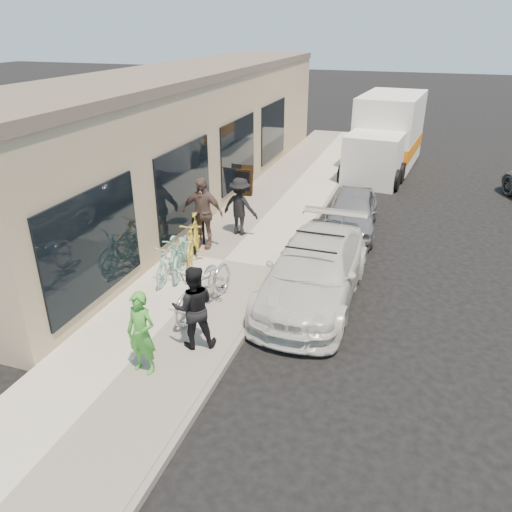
# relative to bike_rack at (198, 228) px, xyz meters

# --- Properties ---
(ground) EXTENTS (120.00, 120.00, 0.00)m
(ground) POSITION_rel_bike_rack_xyz_m (2.85, -3.40, -0.75)
(ground) COLOR black
(ground) RESTS_ON ground
(sidewalk) EXTENTS (3.00, 34.00, 0.15)m
(sidewalk) POSITION_rel_bike_rack_xyz_m (0.85, -0.40, -0.67)
(sidewalk) COLOR beige
(sidewalk) RESTS_ON ground
(curb) EXTENTS (0.12, 34.00, 0.13)m
(curb) POSITION_rel_bike_rack_xyz_m (2.40, -0.40, -0.68)
(curb) COLOR gray
(curb) RESTS_ON ground
(storefront) EXTENTS (3.60, 20.00, 4.22)m
(storefront) POSITION_rel_bike_rack_xyz_m (-2.39, 4.59, 1.38)
(storefront) COLOR tan
(storefront) RESTS_ON ground
(bike_rack) EXTENTS (0.10, 0.70, 0.99)m
(bike_rack) POSITION_rel_bike_rack_xyz_m (0.00, 0.00, 0.00)
(bike_rack) COLOR black
(bike_rack) RESTS_ON sidewalk
(sandwich_board) EXTENTS (0.70, 0.70, 0.99)m
(sandwich_board) POSITION_rel_bike_rack_xyz_m (-0.45, 4.58, -0.09)
(sandwich_board) COLOR black
(sandwich_board) RESTS_ON sidewalk
(sedan_white) EXTENTS (1.91, 4.67, 1.39)m
(sedan_white) POSITION_rel_bike_rack_xyz_m (3.33, -1.28, -0.07)
(sedan_white) COLOR silver
(sedan_white) RESTS_ON ground
(sedan_silver) EXTENTS (1.66, 3.56, 1.18)m
(sedan_silver) POSITION_rel_bike_rack_xyz_m (3.50, 2.93, -0.16)
(sedan_silver) COLOR gray
(sedan_silver) RESTS_ON ground
(moving_truck) EXTENTS (2.75, 6.13, 2.93)m
(moving_truck) POSITION_rel_bike_rack_xyz_m (3.68, 10.21, 0.55)
(moving_truck) COLOR white
(moving_truck) RESTS_ON ground
(tandem_bike) EXTENTS (1.00, 2.20, 1.12)m
(tandem_bike) POSITION_rel_bike_rack_xyz_m (1.38, -2.71, -0.04)
(tandem_bike) COLOR silver
(tandem_bike) RESTS_ON sidewalk
(woman_rider) EXTENTS (0.58, 0.42, 1.49)m
(woman_rider) POSITION_rel_bike_rack_xyz_m (1.22, -4.87, 0.15)
(woman_rider) COLOR green
(woman_rider) RESTS_ON sidewalk
(man_standing) EXTENTS (0.96, 0.88, 1.59)m
(man_standing) POSITION_rel_bike_rack_xyz_m (1.72, -3.92, 0.20)
(man_standing) COLOR black
(man_standing) RESTS_ON sidewalk
(cruiser_bike_a) EXTENTS (0.57, 1.58, 0.93)m
(cruiser_bike_a) POSITION_rel_bike_rack_xyz_m (0.04, -1.67, -0.13)
(cruiser_bike_a) COLOR #87CABC
(cruiser_bike_a) RESTS_ON sidewalk
(cruiser_bike_b) EXTENTS (1.17, 1.97, 0.98)m
(cruiser_bike_b) POSITION_rel_bike_rack_xyz_m (0.13, -1.24, -0.11)
(cruiser_bike_b) COLOR #87CABC
(cruiser_bike_b) RESTS_ON sidewalk
(cruiser_bike_c) EXTENTS (1.02, 1.89, 1.10)m
(cruiser_bike_c) POSITION_rel_bike_rack_xyz_m (0.12, -0.56, -0.05)
(cruiser_bike_c) COLOR gold
(cruiser_bike_c) RESTS_ON sidewalk
(bystander_a) EXTENTS (1.12, 0.76, 1.61)m
(bystander_a) POSITION_rel_bike_rack_xyz_m (0.64, 1.34, 0.21)
(bystander_a) COLOR black
(bystander_a) RESTS_ON sidewalk
(bystander_b) EXTENTS (1.13, 0.54, 1.88)m
(bystander_b) POSITION_rel_bike_rack_xyz_m (0.02, 0.22, 0.34)
(bystander_b) COLOR brown
(bystander_b) RESTS_ON sidewalk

